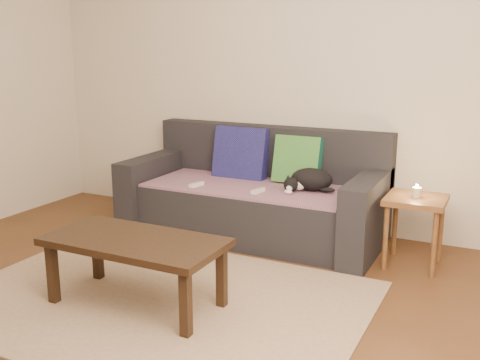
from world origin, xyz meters
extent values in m
plane|color=brown|center=(0.00, 0.00, 0.00)|extent=(4.50, 4.50, 0.00)
cube|color=beige|center=(0.00, 2.00, 1.30)|extent=(4.50, 0.04, 2.60)
cube|color=#232328|center=(0.00, 1.50, 0.21)|extent=(1.70, 0.78, 0.42)
cube|color=#232328|center=(0.00, 1.90, 0.65)|extent=(2.10, 0.18, 0.45)
cube|color=#232328|center=(-0.95, 1.50, 0.30)|extent=(0.20, 0.90, 0.60)
cube|color=#232328|center=(0.95, 1.50, 0.30)|extent=(0.20, 0.90, 0.60)
cube|color=#3C2647|center=(0.00, 1.48, 0.43)|extent=(1.66, 0.74, 0.02)
cube|color=#13114B|center=(-0.21, 1.74, 0.63)|extent=(0.47, 0.21, 0.48)
cube|color=#0D5345|center=(0.31, 1.74, 0.63)|extent=(0.39, 0.19, 0.40)
ellipsoid|color=black|center=(0.50, 1.56, 0.53)|extent=(0.37, 0.31, 0.17)
sphere|color=black|center=(0.37, 1.43, 0.50)|extent=(0.13, 0.13, 0.11)
sphere|color=white|center=(0.38, 1.38, 0.48)|extent=(0.06, 0.06, 0.05)
ellipsoid|color=black|center=(0.64, 1.50, 0.47)|extent=(0.14, 0.07, 0.04)
cube|color=white|center=(-0.37, 1.26, 0.46)|extent=(0.07, 0.15, 0.03)
cube|color=white|center=(0.16, 1.30, 0.46)|extent=(0.06, 0.15, 0.03)
cube|color=brown|center=(1.30, 1.44, 0.49)|extent=(0.41, 0.41, 0.04)
cylinder|color=brown|center=(1.14, 1.28, 0.23)|extent=(0.04, 0.04, 0.47)
cylinder|color=brown|center=(1.47, 1.28, 0.23)|extent=(0.04, 0.04, 0.47)
cylinder|color=brown|center=(1.14, 1.61, 0.23)|extent=(0.04, 0.04, 0.47)
cylinder|color=brown|center=(1.47, 1.61, 0.23)|extent=(0.04, 0.04, 0.47)
cylinder|color=beige|center=(1.30, 1.44, 0.54)|extent=(0.06, 0.06, 0.07)
sphere|color=#FFBF59|center=(1.30, 1.44, 0.59)|extent=(0.02, 0.02, 0.02)
cube|color=tan|center=(0.00, 0.15, 0.01)|extent=(2.50, 1.80, 0.01)
cube|color=black|center=(-0.07, 0.05, 0.41)|extent=(1.07, 0.54, 0.04)
cube|color=black|center=(-0.54, -0.16, 0.19)|extent=(0.05, 0.05, 0.39)
cube|color=black|center=(0.40, -0.16, 0.19)|extent=(0.05, 0.05, 0.39)
cube|color=black|center=(-0.54, 0.25, 0.19)|extent=(0.05, 0.05, 0.39)
cube|color=black|center=(0.40, 0.25, 0.19)|extent=(0.05, 0.05, 0.39)
camera|label=1|loc=(1.88, -2.49, 1.53)|focal=42.00mm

